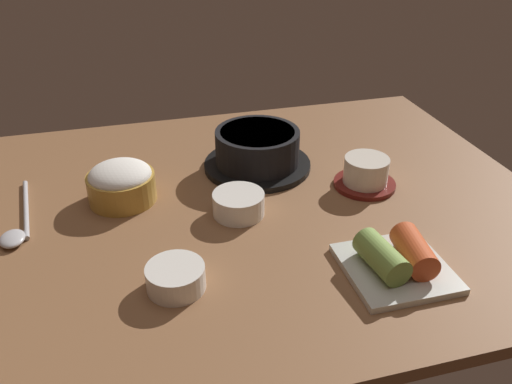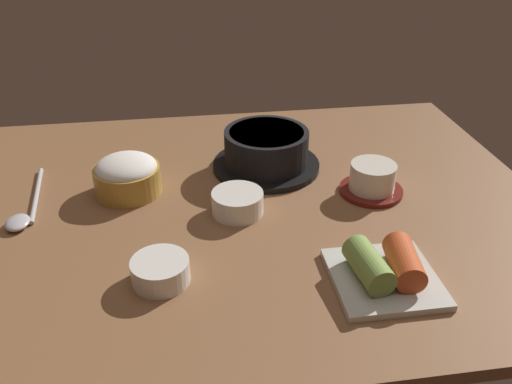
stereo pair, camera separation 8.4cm
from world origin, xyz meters
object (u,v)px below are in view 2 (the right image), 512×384
tea_cup_with_saucer (372,180)px  side_bowl_near (160,270)px  banchan_cup_center (238,202)px  stone_pot (266,150)px  kimchi_plate (385,270)px  spoon (25,212)px  rice_bowl (127,175)px

tea_cup_with_saucer → side_bowl_near: 39.25cm
banchan_cup_center → stone_pot: bearing=64.1°
banchan_cup_center → side_bowl_near: size_ratio=1.07×
kimchi_plate → spoon: kimchi_plate is taller
stone_pot → tea_cup_with_saucer: stone_pot is taller
tea_cup_with_saucer → banchan_cup_center: 23.21cm
side_bowl_near → banchan_cup_center: bearing=51.6°
rice_bowl → kimchi_plate: bearing=-39.5°
banchan_cup_center → kimchi_plate: bearing=-48.7°
spoon → kimchi_plate: bearing=-25.0°
stone_pot → banchan_cup_center: stone_pot is taller
spoon → banchan_cup_center: bearing=-7.0°
kimchi_plate → spoon: 55.66cm
rice_bowl → kimchi_plate: 44.82cm
rice_bowl → tea_cup_with_saucer: bearing=-8.7°
tea_cup_with_saucer → kimchi_plate: (-5.93, -22.29, -0.57)cm
banchan_cup_center → tea_cup_with_saucer: bearing=7.0°
tea_cup_with_saucer → kimchi_plate: bearing=-104.9°
tea_cup_with_saucer → banchan_cup_center: tea_cup_with_saucer is taller
stone_pot → side_bowl_near: size_ratio=2.53×
stone_pot → spoon: (-40.26, -10.21, -2.96)cm
stone_pot → spoon: size_ratio=0.97×
rice_bowl → tea_cup_with_saucer: (40.48, -6.21, -0.80)cm
banchan_cup_center → side_bowl_near: bearing=-128.4°
stone_pot → kimchi_plate: size_ratio=1.42×
stone_pot → side_bowl_near: bearing=-122.8°
banchan_cup_center → kimchi_plate: kimchi_plate is taller
tea_cup_with_saucer → kimchi_plate: 23.07cm
tea_cup_with_saucer → side_bowl_near: size_ratio=1.38×
side_bowl_near → stone_pot: bearing=57.2°
side_bowl_near → tea_cup_with_saucer: bearing=27.1°
tea_cup_with_saucer → spoon: size_ratio=0.53×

